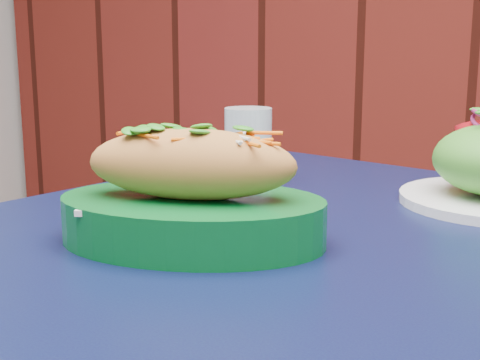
% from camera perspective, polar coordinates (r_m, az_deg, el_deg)
% --- Properties ---
extents(cafe_table, '(0.97, 0.97, 0.75)m').
position_cam_1_polar(cafe_table, '(0.77, 7.88, -10.62)').
color(cafe_table, black).
rests_on(cafe_table, ground).
extents(banh_mi_basket, '(0.32, 0.25, 0.13)m').
position_cam_1_polar(banh_mi_basket, '(0.68, -4.15, -1.51)').
color(banh_mi_basket, '#075B22').
rests_on(banh_mi_basket, cafe_table).
extents(water_glass, '(0.07, 0.07, 0.11)m').
position_cam_1_polar(water_glass, '(0.97, 0.70, 2.90)').
color(water_glass, silver).
rests_on(water_glass, cafe_table).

